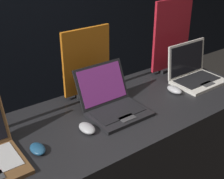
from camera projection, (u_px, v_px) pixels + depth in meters
name	position (u px, v px, depth m)	size (l,w,h in m)	color
display_counter	(112.00, 175.00, 1.99)	(1.89, 0.70, 0.93)	black
mouse_front	(38.00, 149.00, 1.46)	(0.07, 0.10, 0.03)	navy
laptop_middle	(112.00, 102.00, 1.77)	(0.32, 0.35, 0.24)	black
mouse_middle	(87.00, 128.00, 1.61)	(0.07, 0.11, 0.04)	#B2B2B7
promo_stand_middle	(87.00, 64.00, 1.89)	(0.32, 0.07, 0.43)	black
laptop_back	(194.00, 73.00, 2.13)	(0.34, 0.27, 0.26)	silver
mouse_back	(174.00, 90.00, 1.99)	(0.06, 0.11, 0.04)	#B2B2B7
promo_stand_back	(172.00, 37.00, 2.21)	(0.34, 0.07, 0.52)	black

